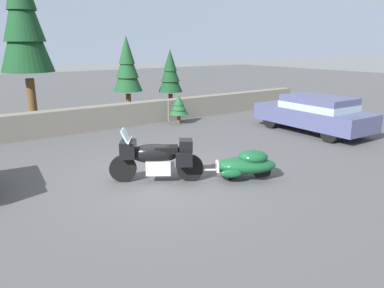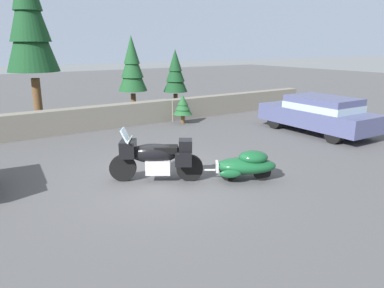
{
  "view_description": "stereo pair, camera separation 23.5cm",
  "coord_description": "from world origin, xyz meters",
  "views": [
    {
      "loc": [
        -4.36,
        -7.51,
        3.27
      ],
      "look_at": [
        0.82,
        -0.22,
        0.85
      ],
      "focal_mm": 34.32,
      "sensor_mm": 36.0,
      "label": 1
    },
    {
      "loc": [
        -4.17,
        -7.64,
        3.27
      ],
      "look_at": [
        0.82,
        -0.22,
        0.85
      ],
      "focal_mm": 34.32,
      "sensor_mm": 36.0,
      "label": 2
    }
  ],
  "objects": [
    {
      "name": "sedan_at_right_edge",
      "position": [
        7.44,
        1.04,
        0.77
      ],
      "size": [
        1.93,
        4.54,
        1.41
      ],
      "color": "black",
      "rests_on": "ground"
    },
    {
      "name": "pine_tree_far_right",
      "position": [
        5.42,
        8.1,
        1.93
      ],
      "size": [
        1.19,
        1.19,
        3.08
      ],
      "color": "brown",
      "rests_on": "ground"
    },
    {
      "name": "car_shaped_trailer",
      "position": [
        1.75,
        -1.23,
        0.41
      ],
      "size": [
        2.04,
        1.51,
        0.76
      ],
      "color": "black",
      "rests_on": "ground"
    },
    {
      "name": "pine_sapling_near",
      "position": [
        4.13,
        5.41,
        0.77
      ],
      "size": [
        0.81,
        0.81,
        1.23
      ],
      "color": "brown",
      "rests_on": "ground"
    },
    {
      "name": "pine_tree_tall",
      "position": [
        -1.12,
        8.1,
        4.31
      ],
      "size": [
        1.98,
        1.98,
        6.88
      ],
      "color": "brown",
      "rests_on": "ground"
    },
    {
      "name": "touring_motorcycle",
      "position": [
        -0.11,
        -0.01,
        0.62
      ],
      "size": [
        2.01,
        1.49,
        1.33
      ],
      "color": "black",
      "rests_on": "ground"
    },
    {
      "name": "pine_tree_secondary",
      "position": [
        3.09,
        8.08,
        2.31
      ],
      "size": [
        1.32,
        1.32,
        3.7
      ],
      "color": "brown",
      "rests_on": "ground"
    },
    {
      "name": "ground_plane",
      "position": [
        0.0,
        0.0,
        0.0
      ],
      "size": [
        80.0,
        80.0,
        0.0
      ],
      "primitive_type": "plane",
      "color": "#4C4C4F"
    },
    {
      "name": "stone_guard_wall",
      "position": [
        0.65,
        6.33,
        0.45
      ],
      "size": [
        24.0,
        0.64,
        0.93
      ],
      "color": "slate",
      "rests_on": "ground"
    }
  ]
}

